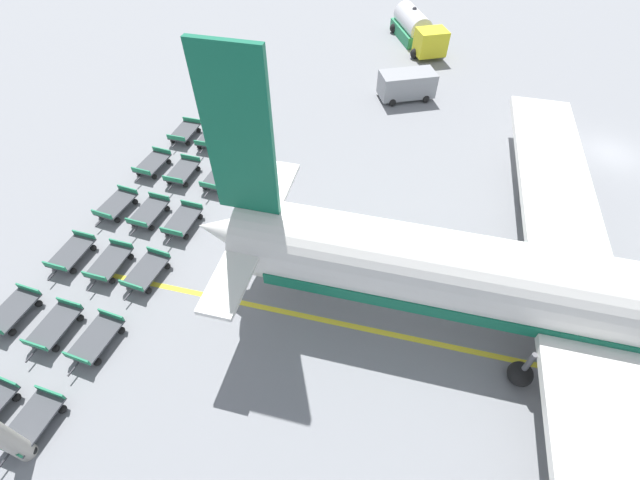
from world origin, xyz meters
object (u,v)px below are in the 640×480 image
Objects in this scene: fuel_tanker_primary at (416,29)px; baggage_dolly_row_near_col_d at (72,253)px; baggage_dolly_row_near_col_e at (13,311)px; baggage_dolly_row_mid_b_col_b at (219,178)px; baggage_dolly_row_mid_b_col_d at (147,272)px; baggage_dolly_row_mid_a_col_c at (149,213)px; baggage_dolly_row_mid_a_col_d at (110,263)px; baggage_dolly_row_mid_a_col_a at (211,138)px; baggage_dolly_row_mid_b_col_c at (183,221)px; baggage_dolly_row_mid_b_col_a at (244,142)px; baggage_dolly_row_mid_b_col_f at (32,422)px; baggage_dolly_row_mid_a_col_e at (55,326)px; baggage_dolly_row_near_col_a at (185,132)px; baggage_dolly_row_near_col_c at (117,205)px; baggage_dolly_row_near_col_b at (153,164)px; airplane at (605,303)px; service_van at (407,84)px; baggage_dolly_row_mid_b_col_e at (97,339)px; baggage_dolly_row_mid_a_col_b at (183,172)px.

fuel_tanker_primary is 36.91m from baggage_dolly_row_near_col_d.
baggage_dolly_row_near_col_e and baggage_dolly_row_mid_b_col_b have the same top height.
baggage_dolly_row_mid_a_col_c is at bearing -158.67° from baggage_dolly_row_mid_b_col_d.
baggage_dolly_row_near_col_d is 2.44m from baggage_dolly_row_mid_a_col_d.
baggage_dolly_row_mid_b_col_c is at bearing 6.43° from baggage_dolly_row_mid_a_col_a.
baggage_dolly_row_mid_b_col_a is (19.90, -12.42, -0.78)m from fuel_tanker_primary.
baggage_dolly_row_mid_b_col_c and baggage_dolly_row_mid_b_col_d have the same top height.
baggage_dolly_row_mid_b_col_f is (8.46, 0.77, 0.00)m from baggage_dolly_row_mid_a_col_d.
baggage_dolly_row_mid_a_col_e is 1.00× the size of baggage_dolly_row_mid_b_col_a.
baggage_dolly_row_near_col_a is at bearing -178.61° from baggage_dolly_row_mid_a_col_d.
baggage_dolly_row_mid_a_col_d is at bearing -174.77° from baggage_dolly_row_mid_b_col_f.
baggage_dolly_row_mid_b_col_a is at bearing 140.96° from baggage_dolly_row_near_col_c.
baggage_dolly_row_near_col_e and baggage_dolly_row_mid_a_col_a have the same top height.
baggage_dolly_row_mid_a_col_d is (8.62, 1.15, 0.00)m from baggage_dolly_row_near_col_b.
airplane is 23.35m from service_van.
baggage_dolly_row_near_col_a is 13.15m from baggage_dolly_row_mid_b_col_d.
baggage_dolly_row_mid_b_col_d is 1.00× the size of baggage_dolly_row_mid_b_col_e.
baggage_dolly_row_mid_a_col_e is at bearing -26.06° from fuel_tanker_primary.
baggage_dolly_row_near_col_d is (-1.43, -26.53, -2.63)m from airplane.
baggage_dolly_row_near_col_b is 1.00× the size of baggage_dolly_row_mid_a_col_d.
fuel_tanker_primary is at bearing 175.40° from service_van.
baggage_dolly_row_mid_b_col_f is (8.14, -1.47, 0.00)m from baggage_dolly_row_mid_b_col_d.
airplane reaches higher than baggage_dolly_row_near_col_d.
baggage_dolly_row_mid_a_col_c is at bearing -100.50° from baggage_dolly_row_mid_b_col_c.
baggage_dolly_row_near_col_d is 1.00× the size of baggage_dolly_row_mid_a_col_d.
baggage_dolly_row_mid_a_col_e is (12.73, 0.37, 0.00)m from baggage_dolly_row_near_col_b.
baggage_dolly_row_mid_b_col_f is at bearing -10.85° from baggage_dolly_row_mid_b_col_e.
baggage_dolly_row_mid_a_col_a is at bearing 139.91° from baggage_dolly_row_near_col_b.
baggage_dolly_row_near_col_a is 12.59m from baggage_dolly_row_mid_a_col_d.
airplane is 11.71× the size of baggage_dolly_row_near_col_c.
airplane is at bearing 56.55° from baggage_dolly_row_mid_b_col_a.
baggage_dolly_row_mid_a_col_e is 4.62m from baggage_dolly_row_mid_b_col_f.
baggage_dolly_row_near_col_a is 1.00× the size of baggage_dolly_row_mid_b_col_b.
service_van is 32.84m from baggage_dolly_row_mid_b_col_f.
fuel_tanker_primary reaches higher than baggage_dolly_row_near_col_d.
airplane reaches higher than service_van.
service_van is at bearing 146.06° from baggage_dolly_row_mid_a_col_e.
baggage_dolly_row_mid_b_col_c is (-7.74, 3.60, 0.00)m from baggage_dolly_row_mid_a_col_e.
baggage_dolly_row_mid_a_col_b is at bearing 155.21° from baggage_dolly_row_near_col_d.
baggage_dolly_row_near_col_d is at bearing -39.44° from baggage_dolly_row_mid_b_col_b.
baggage_dolly_row_near_col_d is 1.00× the size of baggage_dolly_row_mid_a_col_e.
baggage_dolly_row_near_col_e is at bearing -11.27° from baggage_dolly_row_near_col_c.
baggage_dolly_row_mid_b_col_e is 4.06m from baggage_dolly_row_mid_b_col_f.
baggage_dolly_row_mid_a_col_e is (4.11, -0.78, 0.00)m from baggage_dolly_row_mid_a_col_d.
service_van is 28.98m from baggage_dolly_row_mid_b_col_e.
baggage_dolly_row_mid_a_col_a is (-15.78, 5.18, 0.00)m from baggage_dolly_row_near_col_e.
baggage_dolly_row_mid_a_col_a and baggage_dolly_row_mid_b_col_d have the same top height.
baggage_dolly_row_mid_b_col_d is (4.72, 3.98, 0.00)m from baggage_dolly_row_near_col_c.
baggage_dolly_row_near_col_e is at bearing -26.39° from baggage_dolly_row_mid_b_col_a.
baggage_dolly_row_mid_b_col_c is 1.00× the size of baggage_dolly_row_mid_b_col_e.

